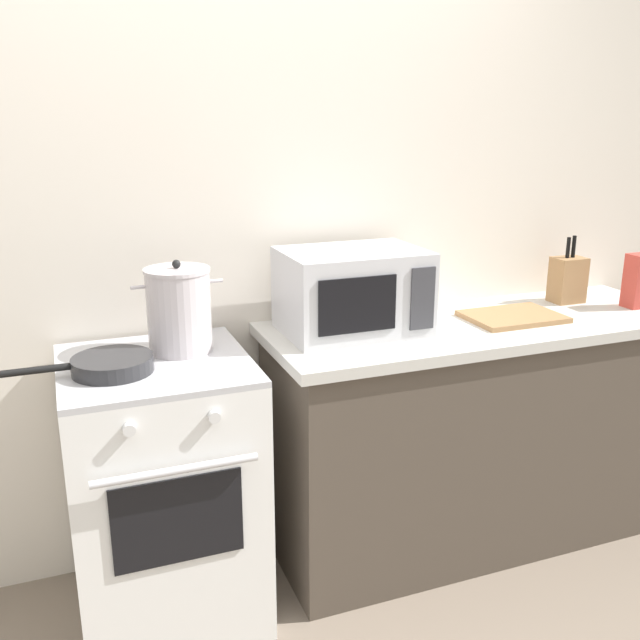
{
  "coord_description": "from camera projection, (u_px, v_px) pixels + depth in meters",
  "views": [
    {
      "loc": [
        -0.61,
        -1.56,
        1.68
      ],
      "look_at": [
        0.22,
        0.6,
        1.0
      ],
      "focal_mm": 39.35,
      "sensor_mm": 36.0,
      "label": 1
    }
  ],
  "objects": [
    {
      "name": "back_wall",
      "position": [
        306.0,
        231.0,
        2.7
      ],
      "size": [
        4.4,
        0.1,
        2.5
      ],
      "primitive_type": "cube",
      "color": "silver",
      "rests_on": "ground_plane"
    },
    {
      "name": "lower_cabinet_right",
      "position": [
        476.0,
        435.0,
        2.82
      ],
      "size": [
        1.64,
        0.56,
        0.88
      ],
      "primitive_type": "cube",
      "color": "#4C4238",
      "rests_on": "ground_plane"
    },
    {
      "name": "countertop_right",
      "position": [
        484.0,
        326.0,
        2.69
      ],
      "size": [
        1.7,
        0.6,
        0.04
      ],
      "primitive_type": "cube",
      "color": "beige",
      "rests_on": "lower_cabinet_right"
    },
    {
      "name": "stove",
      "position": [
        164.0,
        490.0,
        2.37
      ],
      "size": [
        0.6,
        0.64,
        0.92
      ],
      "color": "white",
      "rests_on": "ground_plane"
    },
    {
      "name": "stock_pot",
      "position": [
        179.0,
        310.0,
        2.31
      ],
      "size": [
        0.3,
        0.22,
        0.31
      ],
      "color": "beige",
      "rests_on": "stove"
    },
    {
      "name": "frying_pan",
      "position": [
        110.0,
        365.0,
        2.14
      ],
      "size": [
        0.45,
        0.25,
        0.05
      ],
      "color": "#28282B",
      "rests_on": "stove"
    },
    {
      "name": "microwave",
      "position": [
        352.0,
        291.0,
        2.52
      ],
      "size": [
        0.5,
        0.37,
        0.3
      ],
      "color": "silver",
      "rests_on": "countertop_right"
    },
    {
      "name": "cutting_board",
      "position": [
        513.0,
        317.0,
        2.71
      ],
      "size": [
        0.36,
        0.26,
        0.02
      ],
      "primitive_type": "cube",
      "color": "#997047",
      "rests_on": "countertop_right"
    },
    {
      "name": "knife_block",
      "position": [
        568.0,
        279.0,
        2.93
      ],
      "size": [
        0.13,
        0.1,
        0.28
      ],
      "color": "#997047",
      "rests_on": "countertop_right"
    },
    {
      "name": "pasta_box",
      "position": [
        637.0,
        281.0,
        2.85
      ],
      "size": [
        0.08,
        0.08,
        0.22
      ],
      "primitive_type": "cube",
      "color": "#B73D33",
      "rests_on": "countertop_right"
    }
  ]
}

